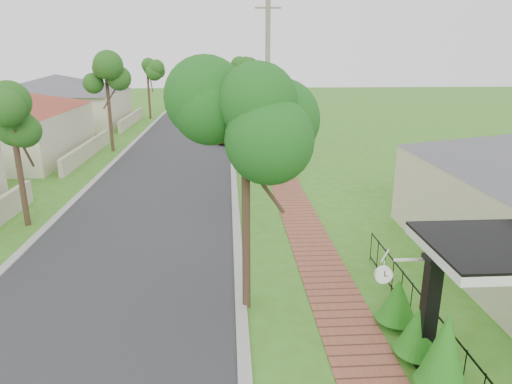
# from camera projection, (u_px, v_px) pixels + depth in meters

# --- Properties ---
(ground) EXTENTS (160.00, 160.00, 0.00)m
(ground) POSITION_uv_depth(u_px,v_px,m) (215.00, 341.00, 10.65)
(ground) COLOR #3F711B
(ground) RESTS_ON ground
(road) EXTENTS (7.00, 120.00, 0.02)m
(road) POSITION_uv_depth(u_px,v_px,m) (176.00, 157.00, 29.56)
(road) COLOR #28282B
(road) RESTS_ON ground
(kerb_right) EXTENTS (0.30, 120.00, 0.10)m
(kerb_right) POSITION_uv_depth(u_px,v_px,m) (233.00, 156.00, 29.77)
(kerb_right) COLOR #9E9E99
(kerb_right) RESTS_ON ground
(kerb_left) EXTENTS (0.30, 120.00, 0.10)m
(kerb_left) POSITION_uv_depth(u_px,v_px,m) (119.00, 157.00, 29.35)
(kerb_left) COLOR #9E9E99
(kerb_left) RESTS_ON ground
(sidewalk) EXTENTS (1.50, 120.00, 0.03)m
(sidewalk) POSITION_uv_depth(u_px,v_px,m) (272.00, 155.00, 29.92)
(sidewalk) COLOR #94523B
(sidewalk) RESTS_ON ground
(porch_post) EXTENTS (0.48, 0.48, 2.52)m
(porch_post) POSITION_uv_depth(u_px,v_px,m) (428.00, 316.00, 9.63)
(porch_post) COLOR black
(porch_post) RESTS_ON ground
(picket_fence) EXTENTS (0.03, 8.02, 1.00)m
(picket_fence) POSITION_uv_depth(u_px,v_px,m) (422.00, 314.00, 10.78)
(picket_fence) COLOR black
(picket_fence) RESTS_ON ground
(street_trees) EXTENTS (10.70, 37.65, 5.89)m
(street_trees) POSITION_uv_depth(u_px,v_px,m) (184.00, 79.00, 34.77)
(street_trees) COLOR #382619
(street_trees) RESTS_ON ground
(hedge_row) EXTENTS (0.89, 3.29, 1.95)m
(hedge_row) POSITION_uv_depth(u_px,v_px,m) (420.00, 331.00, 9.82)
(hedge_row) COLOR #1B6313
(hedge_row) RESTS_ON ground
(far_house_grey) EXTENTS (15.56, 15.56, 4.60)m
(far_house_grey) POSITION_uv_depth(u_px,v_px,m) (59.00, 100.00, 41.53)
(far_house_grey) COLOR beige
(far_house_grey) RESTS_ON ground
(parked_car_red) EXTENTS (1.82, 4.27, 1.44)m
(parked_car_red) POSITION_uv_depth(u_px,v_px,m) (228.00, 132.00, 34.43)
(parked_car_red) COLOR #5F110E
(parked_car_red) RESTS_ON ground
(parked_car_white) EXTENTS (2.49, 5.13, 1.62)m
(parked_car_white) POSITION_uv_depth(u_px,v_px,m) (228.00, 108.00, 48.49)
(parked_car_white) COLOR silver
(parked_car_white) RESTS_ON ground
(near_tree) EXTENTS (2.24, 2.24, 5.75)m
(near_tree) POSITION_uv_depth(u_px,v_px,m) (245.00, 135.00, 10.78)
(near_tree) COLOR #382619
(near_tree) RESTS_ON ground
(utility_pole) EXTENTS (1.20, 0.24, 8.80)m
(utility_pole) POSITION_uv_depth(u_px,v_px,m) (267.00, 96.00, 21.81)
(utility_pole) COLOR gray
(utility_pole) RESTS_ON ground
(station_clock) EXTENTS (1.05, 0.13, 0.56)m
(station_clock) POSITION_uv_depth(u_px,v_px,m) (386.00, 273.00, 9.72)
(station_clock) COLOR white
(station_clock) RESTS_ON ground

